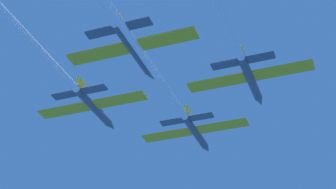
# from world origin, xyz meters

# --- Properties ---
(jet_lead) EXTENTS (19.19, 50.43, 3.18)m
(jet_lead) POSITION_xyz_m (0.16, -12.47, 0.20)
(jet_lead) COLOR #4C5660
(jet_left_wing) EXTENTS (19.19, 53.72, 3.18)m
(jet_left_wing) POSITION_xyz_m (-13.55, -27.07, 0.89)
(jet_left_wing) COLOR #4C5660
(jet_right_wing) EXTENTS (19.19, 60.32, 3.18)m
(jet_right_wing) POSITION_xyz_m (13.17, -30.32, 0.37)
(jet_right_wing) COLOR #4C5660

